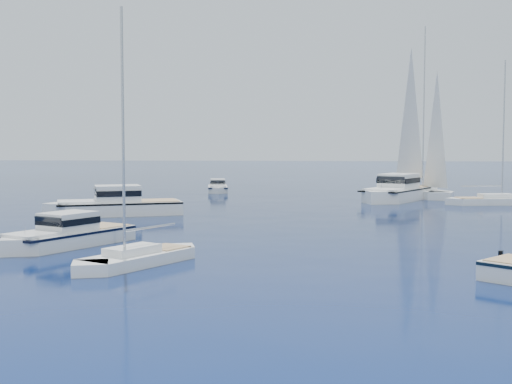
# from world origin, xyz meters

# --- Properties ---
(ground) EXTENTS (400.00, 400.00, 0.00)m
(ground) POSITION_xyz_m (0.00, 0.00, 0.00)
(ground) COLOR navy
(ground) RESTS_ON ground
(motor_cruiser_left) EXTENTS (7.14, 10.11, 2.58)m
(motor_cruiser_left) POSITION_xyz_m (-10.17, 6.59, 0.00)
(motor_cruiser_left) COLOR silver
(motor_cruiser_left) RESTS_ON ground
(motor_cruiser_centre) EXTENTS (12.80, 8.06, 3.22)m
(motor_cruiser_centre) POSITION_xyz_m (-12.45, 24.01, 0.00)
(motor_cruiser_centre) COLOR white
(motor_cruiser_centre) RESTS_ON ground
(motor_cruiser_distant) EXTENTS (10.38, 14.07, 3.61)m
(motor_cruiser_distant) POSITION_xyz_m (13.16, 41.39, 0.00)
(motor_cruiser_distant) COLOR white
(motor_cruiser_distant) RESTS_ON ground
(motor_cruiser_horizon) EXTENTS (3.59, 8.12, 2.06)m
(motor_cruiser_horizon) POSITION_xyz_m (-7.72, 52.03, 0.00)
(motor_cruiser_horizon) COLOR silver
(motor_cruiser_horizon) RESTS_ON ground
(sailboat_fore) EXTENTS (6.35, 8.92, 13.10)m
(sailboat_fore) POSITION_xyz_m (-4.37, 1.01, 0.00)
(sailboat_fore) COLOR white
(sailboat_fore) RESTS_ON ground
(sailboat_centre) EXTENTS (10.33, 4.29, 14.74)m
(sailboat_centre) POSITION_xyz_m (21.94, 37.09, 0.00)
(sailboat_centre) COLOR white
(sailboat_centre) RESTS_ON ground
(sailboat_sails_r) EXTENTS (9.23, 13.46, 19.63)m
(sailboat_sails_r) POSITION_xyz_m (15.77, 46.51, 0.00)
(sailboat_sails_r) COLOR white
(sailboat_sails_r) RESTS_ON ground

